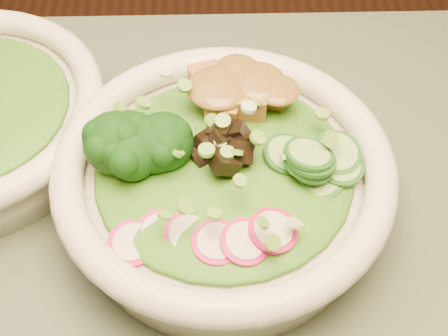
{
  "coord_description": "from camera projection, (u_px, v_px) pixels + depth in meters",
  "views": [
    {
      "loc": [
        -0.05,
        -0.21,
        1.22
      ],
      "look_at": [
        -0.04,
        0.11,
        0.81
      ],
      "focal_mm": 50.0,
      "sensor_mm": 36.0,
      "label": 1
    }
  ],
  "objects": [
    {
      "name": "peanut_sauce",
      "position": [
        236.0,
        88.0,
        0.54
      ],
      "size": [
        0.07,
        0.06,
        0.02
      ],
      "primitive_type": "ellipsoid",
      "color": "brown",
      "rests_on": "tofu_cubes"
    },
    {
      "name": "salad_bowl",
      "position": [
        224.0,
        183.0,
        0.54
      ],
      "size": [
        0.29,
        0.29,
        0.08
      ],
      "rotation": [
        0.0,
        0.0,
        0.31
      ],
      "color": "white",
      "rests_on": "dining_table"
    },
    {
      "name": "tofu_cubes",
      "position": [
        235.0,
        99.0,
        0.55
      ],
      "size": [
        0.11,
        0.09,
        0.04
      ],
      "primitive_type": null,
      "rotation": [
        0.0,
        0.0,
        0.31
      ],
      "color": "#A66F37",
      "rests_on": "salad_bowl"
    },
    {
      "name": "lettuce_bed",
      "position": [
        224.0,
        167.0,
        0.52
      ],
      "size": [
        0.22,
        0.22,
        0.03
      ],
      "primitive_type": "ellipsoid",
      "color": "#2D6816",
      "rests_on": "salad_bowl"
    },
    {
      "name": "mushroom_heap",
      "position": [
        226.0,
        144.0,
        0.52
      ],
      "size": [
        0.09,
        0.09,
        0.04
      ],
      "primitive_type": null,
      "rotation": [
        0.0,
        0.0,
        0.31
      ],
      "color": "black",
      "rests_on": "salad_bowl"
    },
    {
      "name": "broccoli_florets",
      "position": [
        143.0,
        148.0,
        0.51
      ],
      "size": [
        0.1,
        0.1,
        0.05
      ],
      "primitive_type": null,
      "rotation": [
        0.0,
        0.0,
        0.31
      ],
      "color": "black",
      "rests_on": "salad_bowl"
    },
    {
      "name": "scallion_garnish",
      "position": [
        224.0,
        147.0,
        0.5
      ],
      "size": [
        0.21,
        0.21,
        0.03
      ],
      "primitive_type": null,
      "color": "#6EA63A",
      "rests_on": "salad_bowl"
    },
    {
      "name": "cucumber_slices",
      "position": [
        309.0,
        167.0,
        0.5
      ],
      "size": [
        0.09,
        0.09,
        0.04
      ],
      "primitive_type": null,
      "rotation": [
        0.0,
        0.0,
        0.31
      ],
      "color": "#97C76E",
      "rests_on": "salad_bowl"
    },
    {
      "name": "radish_slices",
      "position": [
        217.0,
        236.0,
        0.47
      ],
      "size": [
        0.13,
        0.08,
        0.02
      ],
      "primitive_type": null,
      "rotation": [
        0.0,
        0.0,
        0.31
      ],
      "color": "#B30D52",
      "rests_on": "salad_bowl"
    }
  ]
}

